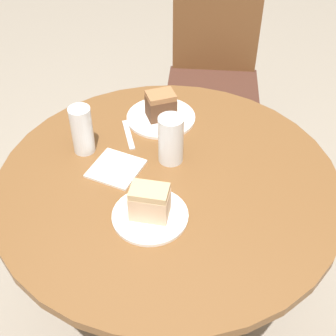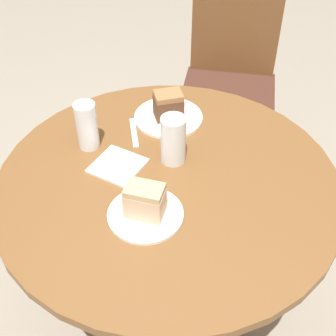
# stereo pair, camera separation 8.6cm
# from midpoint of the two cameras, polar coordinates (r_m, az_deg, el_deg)

# --- Properties ---
(ground_plane) EXTENTS (8.00, 8.00, 0.00)m
(ground_plane) POSITION_cam_midpoint_polar(r_m,az_deg,el_deg) (1.94, 1.32, -16.49)
(ground_plane) COLOR gray
(table) EXTENTS (1.03, 1.03, 0.70)m
(table) POSITION_cam_midpoint_polar(r_m,az_deg,el_deg) (1.52, 1.62, -6.16)
(table) COLOR brown
(table) RESTS_ON ground_plane
(chair) EXTENTS (0.49, 0.53, 1.01)m
(chair) POSITION_cam_midpoint_polar(r_m,az_deg,el_deg) (2.23, 8.66, 10.73)
(chair) COLOR brown
(chair) RESTS_ON ground_plane
(plate_near) EXTENTS (0.24, 0.24, 0.01)m
(plate_near) POSITION_cam_midpoint_polar(r_m,az_deg,el_deg) (1.62, 1.56, 6.17)
(plate_near) COLOR white
(plate_near) RESTS_ON table
(plate_far) EXTENTS (0.21, 0.21, 0.01)m
(plate_far) POSITION_cam_midpoint_polar(r_m,az_deg,el_deg) (1.28, -0.85, -5.73)
(plate_far) COLOR white
(plate_far) RESTS_ON table
(cake_slice_near) EXTENTS (0.12, 0.11, 0.09)m
(cake_slice_near) POSITION_cam_midpoint_polar(r_m,az_deg,el_deg) (1.59, 1.60, 7.65)
(cake_slice_near) COLOR brown
(cake_slice_near) RESTS_ON plate_near
(cake_slice_far) EXTENTS (0.11, 0.07, 0.10)m
(cake_slice_far) POSITION_cam_midpoint_polar(r_m,az_deg,el_deg) (1.25, -0.87, -4.08)
(cake_slice_far) COLOR beige
(cake_slice_far) RESTS_ON plate_far
(glass_lemonade) EXTENTS (0.07, 0.07, 0.16)m
(glass_lemonade) POSITION_cam_midpoint_polar(r_m,az_deg,el_deg) (1.48, -8.20, 4.87)
(glass_lemonade) COLOR silver
(glass_lemonade) RESTS_ON table
(glass_water) EXTENTS (0.08, 0.08, 0.16)m
(glass_water) POSITION_cam_midpoint_polar(r_m,az_deg,el_deg) (1.41, 2.37, 3.11)
(glass_water) COLOR silver
(glass_water) RESTS_ON table
(napkin_stack) EXTENTS (0.17, 0.17, 0.01)m
(napkin_stack) POSITION_cam_midpoint_polar(r_m,az_deg,el_deg) (1.43, -4.42, 0.32)
(napkin_stack) COLOR silver
(napkin_stack) RESTS_ON table
(fork) EXTENTS (0.08, 0.15, 0.00)m
(fork) POSITION_cam_midpoint_polar(r_m,az_deg,el_deg) (1.56, -2.59, 4.29)
(fork) COLOR silver
(fork) RESTS_ON table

